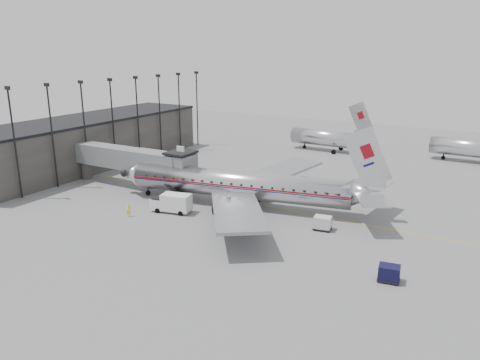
# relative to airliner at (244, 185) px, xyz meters

# --- Properties ---
(ground) EXTENTS (160.00, 160.00, 0.00)m
(ground) POSITION_rel_airliner_xyz_m (-0.71, -4.52, -2.89)
(ground) COLOR slate
(ground) RESTS_ON ground
(terminal) EXTENTS (12.00, 46.00, 8.00)m
(terminal) POSITION_rel_airliner_xyz_m (-34.71, 5.48, 1.11)
(terminal) COLOR #383633
(terminal) RESTS_ON ground
(apron_line) EXTENTS (60.00, 0.15, 0.01)m
(apron_line) POSITION_rel_airliner_xyz_m (2.29, 1.48, -2.88)
(apron_line) COLOR gold
(apron_line) RESTS_ON ground
(jet_bridge) EXTENTS (21.00, 6.20, 7.10)m
(jet_bridge) POSITION_rel_airliner_xyz_m (-17.37, -0.85, 1.29)
(jet_bridge) COLOR slate
(jet_bridge) RESTS_ON ground
(floodlight_masts) EXTENTS (0.90, 42.25, 15.25)m
(floodlight_masts) POSITION_rel_airliner_xyz_m (-28.21, 8.48, 5.48)
(floodlight_masts) COLOR black
(floodlight_masts) RESTS_ON ground
(distant_aircraft_near) EXTENTS (16.39, 3.20, 10.26)m
(distant_aircraft_near) POSITION_rel_airliner_xyz_m (-2.50, 37.48, -0.15)
(distant_aircraft_near) COLOR silver
(distant_aircraft_near) RESTS_ON ground
(distant_aircraft_mid) EXTENTS (16.39, 3.20, 10.26)m
(distant_aircraft_mid) POSITION_rel_airliner_xyz_m (23.50, 41.48, -0.15)
(distant_aircraft_mid) COLOR silver
(distant_aircraft_mid) RESTS_ON ground
(airliner) EXTENTS (35.95, 33.00, 11.48)m
(airliner) POSITION_rel_airliner_xyz_m (0.00, 0.00, 0.00)
(airliner) COLOR silver
(airliner) RESTS_ON ground
(service_van) EXTENTS (5.38, 2.98, 2.39)m
(service_van) POSITION_rel_airliner_xyz_m (-6.77, -6.53, -1.63)
(service_van) COLOR white
(service_van) RESTS_ON ground
(baggage_cart_navy) EXTENTS (2.12, 1.74, 1.51)m
(baggage_cart_navy) POSITION_rel_airliner_xyz_m (21.29, -11.08, -2.08)
(baggage_cart_navy) COLOR black
(baggage_cart_navy) RESTS_ON ground
(baggage_cart_white) EXTENTS (2.22, 1.82, 1.58)m
(baggage_cart_white) POSITION_rel_airliner_xyz_m (11.80, -2.52, -2.05)
(baggage_cart_white) COLOR silver
(baggage_cart_white) RESTS_ON ground
(ramp_worker) EXTENTS (0.70, 0.62, 1.61)m
(ramp_worker) POSITION_rel_airliner_xyz_m (-10.30, -10.52, -2.08)
(ramp_worker) COLOR yellow
(ramp_worker) RESTS_ON ground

